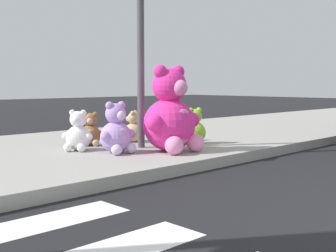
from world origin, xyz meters
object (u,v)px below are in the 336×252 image
Objects in this scene: plush_pink_large at (171,117)px; plush_teal at (165,127)px; plush_white at (78,134)px; plush_brown at (90,132)px; sign_pole at (141,36)px; plush_tan at (133,129)px; plush_lavender at (117,133)px; plush_lime at (194,129)px.

plush_teal is (0.71, 0.87, -0.26)m from plush_pink_large.
plush_pink_large is at bearing -46.73° from plush_white.
plush_brown is 0.89× the size of plush_white.
sign_pole is 6.04× the size of plush_tan.
plush_tan is 0.77m from plush_brown.
plush_pink_large is 1.71× the size of plush_lavender.
plush_lime is at bearing -75.68° from plush_teal.
plush_lavender reaches higher than plush_teal.
plush_white is (-1.78, 0.67, 0.00)m from plush_lime.
plush_pink_large is 2.08× the size of plush_white.
plush_lime is 1.67m from plush_brown.
plush_lavender is at bearing -163.40° from sign_pole.
plush_brown is at bearing 79.12° from plush_lavender.
plush_pink_large reaches higher than plush_white.
plush_brown is (-0.50, 1.32, -0.29)m from plush_pink_large.
plush_pink_large reaches higher than plush_lavender.
plush_white is 0.82× the size of plush_lavender.
plush_brown is at bearing 120.69° from sign_pole.
plush_tan is 0.88× the size of plush_white.
plush_pink_large is at bearing -159.07° from plush_lime.
plush_teal is at bearing -33.83° from plush_tan.
plush_teal is (0.77, 0.28, -1.46)m from sign_pole.
sign_pole is 1.63m from plush_tan.
plush_pink_large is (0.07, -0.59, -1.20)m from sign_pole.
plush_teal is (-0.14, 0.55, 0.01)m from plush_lime.
plush_white is (-0.87, 0.41, -1.46)m from sign_pole.
plush_teal is at bearing -4.33° from plush_white.
plush_white is at bearing 159.38° from plush_lime.
plush_pink_large is 0.94m from plush_lime.
plush_lime is (0.85, 0.32, -0.26)m from plush_pink_large.
plush_pink_large is at bearing -69.23° from plush_brown.
plush_white reaches higher than plush_lime.
plush_lime is at bearing -55.18° from plush_tan.
plush_white is (-0.94, 1.00, -0.26)m from plush_pink_large.
plush_pink_large reaches higher than plush_tan.
plush_tan is (-0.59, 0.85, -0.02)m from plush_lime.
sign_pole is 5.28× the size of plush_teal.
plush_white is at bearing 114.02° from plush_lavender.
plush_lavender is at bearing 148.98° from plush_pink_large.
sign_pole reaches higher than plush_white.
sign_pole is at bearing 16.60° from plush_lavender.
plush_brown is at bearing 110.77° from plush_pink_large.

